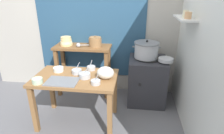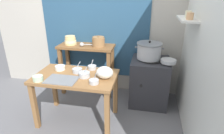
{
  "view_description": "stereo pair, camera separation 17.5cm",
  "coord_description": "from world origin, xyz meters",
  "px_view_note": "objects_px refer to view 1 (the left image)",
  "views": [
    {
      "loc": [
        0.63,
        -2.18,
        1.8
      ],
      "look_at": [
        0.34,
        0.16,
        0.82
      ],
      "focal_mm": 30.27,
      "sensor_mm": 36.0,
      "label": 1
    },
    {
      "loc": [
        0.81,
        -2.15,
        1.8
      ],
      "look_at": [
        0.34,
        0.16,
        0.82
      ],
      "focal_mm": 30.27,
      "sensor_mm": 36.0,
      "label": 2
    }
  ],
  "objects_px": {
    "stove_block": "(147,80)",
    "prep_bowl_1": "(85,75)",
    "wide_pan": "(166,60)",
    "bowl_stack_enamel": "(66,41)",
    "ladle": "(79,45)",
    "prep_bowl_3": "(91,68)",
    "prep_bowl_6": "(37,81)",
    "steamer_pot": "(146,50)",
    "prep_bowl_4": "(105,71)",
    "back_shelf_table": "(83,58)",
    "serving_tray": "(62,81)",
    "prep_bowl_5": "(96,82)",
    "prep_bowl_2": "(59,69)",
    "plastic_bag": "(105,73)",
    "prep_bowl_0": "(77,71)",
    "clay_pot": "(95,42)",
    "prep_table": "(76,84)"
  },
  "relations": [
    {
      "from": "back_shelf_table",
      "to": "serving_tray",
      "type": "height_order",
      "value": "back_shelf_table"
    },
    {
      "from": "stove_block",
      "to": "steamer_pot",
      "type": "height_order",
      "value": "steamer_pot"
    },
    {
      "from": "steamer_pot",
      "to": "prep_bowl_2",
      "type": "bearing_deg",
      "value": -155.01
    },
    {
      "from": "back_shelf_table",
      "to": "stove_block",
      "type": "relative_size",
      "value": 1.23
    },
    {
      "from": "prep_bowl_1",
      "to": "back_shelf_table",
      "type": "bearing_deg",
      "value": 106.76
    },
    {
      "from": "bowl_stack_enamel",
      "to": "prep_table",
      "type": "bearing_deg",
      "value": -64.19
    },
    {
      "from": "stove_block",
      "to": "wide_pan",
      "type": "relative_size",
      "value": 3.45
    },
    {
      "from": "bowl_stack_enamel",
      "to": "prep_bowl_1",
      "type": "height_order",
      "value": "bowl_stack_enamel"
    },
    {
      "from": "back_shelf_table",
      "to": "serving_tray",
      "type": "bearing_deg",
      "value": -89.97
    },
    {
      "from": "steamer_pot",
      "to": "bowl_stack_enamel",
      "type": "distance_m",
      "value": 1.36
    },
    {
      "from": "prep_bowl_3",
      "to": "prep_bowl_4",
      "type": "xyz_separation_m",
      "value": [
        0.21,
        -0.07,
        -0.01
      ]
    },
    {
      "from": "plastic_bag",
      "to": "prep_bowl_5",
      "type": "relative_size",
      "value": 1.51
    },
    {
      "from": "wide_pan",
      "to": "ladle",
      "type": "bearing_deg",
      "value": 173.1
    },
    {
      "from": "wide_pan",
      "to": "prep_bowl_1",
      "type": "xyz_separation_m",
      "value": [
        -1.11,
        -0.6,
        -0.05
      ]
    },
    {
      "from": "wide_pan",
      "to": "clay_pot",
      "type": "bearing_deg",
      "value": 167.72
    },
    {
      "from": "prep_bowl_3",
      "to": "ladle",
      "type": "bearing_deg",
      "value": 122.38
    },
    {
      "from": "bowl_stack_enamel",
      "to": "ladle",
      "type": "bearing_deg",
      "value": -20.03
    },
    {
      "from": "steamer_pot",
      "to": "prep_bowl_3",
      "type": "bearing_deg",
      "value": -149.62
    },
    {
      "from": "back_shelf_table",
      "to": "clay_pot",
      "type": "height_order",
      "value": "clay_pot"
    },
    {
      "from": "prep_bowl_4",
      "to": "prep_bowl_5",
      "type": "xyz_separation_m",
      "value": [
        -0.05,
        -0.36,
        0.01
      ]
    },
    {
      "from": "clay_pot",
      "to": "plastic_bag",
      "type": "height_order",
      "value": "clay_pot"
    },
    {
      "from": "ladle",
      "to": "prep_bowl_5",
      "type": "xyz_separation_m",
      "value": [
        0.47,
        -0.92,
        -0.19
      ]
    },
    {
      "from": "prep_bowl_1",
      "to": "prep_bowl_3",
      "type": "xyz_separation_m",
      "value": [
        0.02,
        0.27,
        -0.01
      ]
    },
    {
      "from": "serving_tray",
      "to": "wide_pan",
      "type": "bearing_deg",
      "value": 28.67
    },
    {
      "from": "prep_bowl_0",
      "to": "prep_bowl_5",
      "type": "bearing_deg",
      "value": -40.25
    },
    {
      "from": "bowl_stack_enamel",
      "to": "ladle",
      "type": "xyz_separation_m",
      "value": [
        0.25,
        -0.09,
        -0.03
      ]
    },
    {
      "from": "stove_block",
      "to": "steamer_pot",
      "type": "distance_m",
      "value": 0.53
    },
    {
      "from": "serving_tray",
      "to": "prep_bowl_0",
      "type": "xyz_separation_m",
      "value": [
        0.11,
        0.26,
        0.03
      ]
    },
    {
      "from": "prep_bowl_0",
      "to": "prep_bowl_3",
      "type": "xyz_separation_m",
      "value": [
        0.17,
        0.15,
        -0.0
      ]
    },
    {
      "from": "back_shelf_table",
      "to": "ladle",
      "type": "bearing_deg",
      "value": -114.7
    },
    {
      "from": "bowl_stack_enamel",
      "to": "serving_tray",
      "type": "xyz_separation_m",
      "value": [
        0.28,
        -1.0,
        -0.24
      ]
    },
    {
      "from": "serving_tray",
      "to": "prep_bowl_4",
      "type": "relative_size",
      "value": 3.53
    },
    {
      "from": "clay_pot",
      "to": "plastic_bag",
      "type": "distance_m",
      "value": 0.91
    },
    {
      "from": "serving_tray",
      "to": "prep_bowl_4",
      "type": "bearing_deg",
      "value": 35.97
    },
    {
      "from": "bowl_stack_enamel",
      "to": "prep_bowl_2",
      "type": "distance_m",
      "value": 0.74
    },
    {
      "from": "prep_table",
      "to": "plastic_bag",
      "type": "bearing_deg",
      "value": -1.83
    },
    {
      "from": "back_shelf_table",
      "to": "prep_bowl_6",
      "type": "relative_size",
      "value": 7.46
    },
    {
      "from": "ladle",
      "to": "prep_bowl_0",
      "type": "height_order",
      "value": "ladle"
    },
    {
      "from": "plastic_bag",
      "to": "prep_bowl_4",
      "type": "xyz_separation_m",
      "value": [
        -0.04,
        0.19,
        -0.06
      ]
    },
    {
      "from": "wide_pan",
      "to": "prep_bowl_3",
      "type": "distance_m",
      "value": 1.13
    },
    {
      "from": "bowl_stack_enamel",
      "to": "prep_bowl_1",
      "type": "xyz_separation_m",
      "value": [
        0.54,
        -0.86,
        -0.21
      ]
    },
    {
      "from": "prep_bowl_0",
      "to": "prep_table",
      "type": "bearing_deg",
      "value": -85.95
    },
    {
      "from": "prep_bowl_5",
      "to": "ladle",
      "type": "bearing_deg",
      "value": 116.98
    },
    {
      "from": "prep_bowl_1",
      "to": "prep_bowl_3",
      "type": "height_order",
      "value": "prep_bowl_1"
    },
    {
      "from": "stove_block",
      "to": "prep_bowl_1",
      "type": "relative_size",
      "value": 5.26
    },
    {
      "from": "prep_bowl_1",
      "to": "prep_bowl_6",
      "type": "xyz_separation_m",
      "value": [
        -0.54,
        -0.22,
        0.0
      ]
    },
    {
      "from": "prep_bowl_3",
      "to": "prep_bowl_6",
      "type": "distance_m",
      "value": 0.75
    },
    {
      "from": "stove_block",
      "to": "clay_pot",
      "type": "bearing_deg",
      "value": 171.65
    },
    {
      "from": "steamer_pot",
      "to": "prep_bowl_4",
      "type": "height_order",
      "value": "steamer_pot"
    },
    {
      "from": "back_shelf_table",
      "to": "steamer_pot",
      "type": "xyz_separation_m",
      "value": [
        1.07,
        -0.11,
        0.23
      ]
    }
  ]
}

